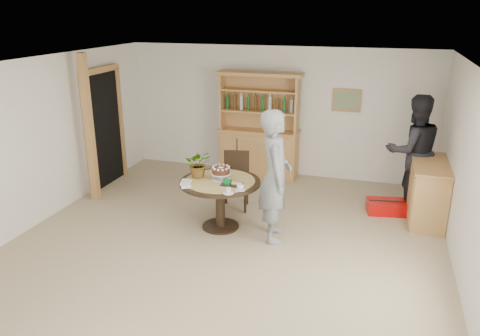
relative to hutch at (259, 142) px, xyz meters
name	(u,v)px	position (x,y,z in m)	size (l,w,h in m)	color
ground	(219,254)	(0.30, -3.24, -0.69)	(7.00, 7.00, 0.00)	#C5B087
room_shell	(217,130)	(0.30, -3.23, 1.05)	(6.04, 7.04, 2.52)	white
doorway	(104,126)	(-2.63, -1.24, 0.42)	(0.13, 1.10, 2.18)	black
pine_post	(89,130)	(-2.40, -2.04, 0.56)	(0.12, 0.12, 2.50)	tan
hutch	(259,142)	(0.00, 0.00, 0.00)	(1.62, 0.54, 2.04)	tan
sideboard	(428,191)	(3.04, -1.24, -0.22)	(0.54, 1.26, 0.94)	tan
dining_table	(220,190)	(0.05, -2.45, -0.08)	(1.20, 1.20, 0.76)	black
dining_chair	(236,176)	(0.03, -1.62, -0.15)	(0.49, 0.49, 0.95)	black
birthday_cake	(221,171)	(0.05, -2.40, 0.19)	(0.30, 0.30, 0.20)	white
flower_vase	(199,164)	(-0.30, -2.40, 0.28)	(0.38, 0.33, 0.42)	#3F7233
gift_tray	(231,183)	(0.26, -2.57, 0.10)	(0.30, 0.20, 0.08)	black
coffee_cup_a	(240,187)	(0.45, -2.73, 0.11)	(0.15, 0.15, 0.09)	white
coffee_cup_b	(228,191)	(0.33, -2.90, 0.11)	(0.15, 0.15, 0.08)	white
napkins	(186,184)	(-0.36, -2.76, 0.09)	(0.24, 0.33, 0.03)	white
teen_boy	(275,176)	(0.90, -2.55, 0.26)	(0.69, 0.45, 1.90)	gray
adult_person	(413,151)	(2.79, -0.70, 0.25)	(0.92, 0.71, 1.88)	black
red_suitcase	(386,207)	(2.45, -1.15, -0.59)	(0.66, 0.49, 0.21)	red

